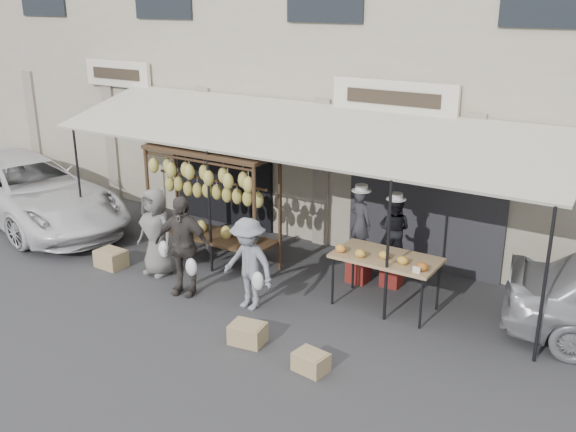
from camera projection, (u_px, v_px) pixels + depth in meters
name	position (u px, v px, depth m)	size (l,w,h in m)	color
ground_plane	(215.00, 308.00, 10.56)	(90.00, 90.00, 0.00)	#2D2D30
shophouse	(389.00, 53.00, 14.55)	(24.00, 6.15, 7.30)	#9F967C
awning	(290.00, 131.00, 11.54)	(10.00, 2.35, 2.92)	beige
banana_rack	(210.00, 185.00, 11.82)	(2.60, 0.90, 2.24)	black
produce_table	(385.00, 259.00, 10.30)	(1.70, 0.90, 1.04)	#9B8559
vendor_left	(360.00, 223.00, 11.21)	(0.45, 0.29, 1.23)	#2E2E35
vendor_right	(395.00, 229.00, 11.06)	(0.56, 0.44, 1.16)	black
customer_left	(156.00, 232.00, 11.62)	(0.80, 0.52, 1.64)	slate
customer_mid	(182.00, 245.00, 10.84)	(1.03, 0.43, 1.75)	#403A37
customer_right	(248.00, 264.00, 10.35)	(1.00, 0.58, 1.55)	gray
stool_left	(358.00, 268.00, 11.49)	(0.36, 0.36, 0.50)	maroon
stool_right	(392.00, 273.00, 11.33)	(0.34, 0.34, 0.48)	maroon
crate_near_a	(248.00, 334.00, 9.46)	(0.50, 0.38, 0.30)	tan
crate_near_b	(311.00, 362.00, 8.76)	(0.45, 0.34, 0.27)	tan
crate_far	(111.00, 259.00, 12.14)	(0.54, 0.41, 0.33)	tan
van	(25.00, 173.00, 14.79)	(2.22, 4.80, 2.00)	white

